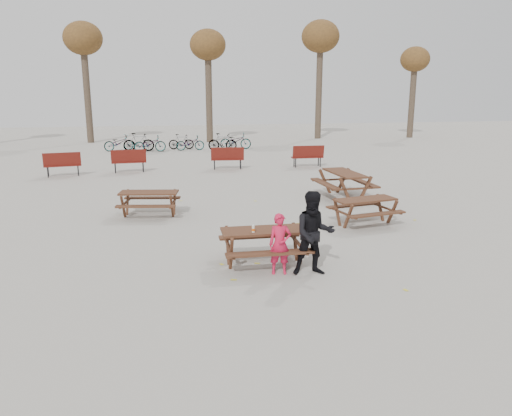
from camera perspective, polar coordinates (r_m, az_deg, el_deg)
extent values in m
plane|color=gray|center=(10.75, 0.95, -6.43)|extent=(80.00, 80.00, 0.00)
cube|color=#3B1F15|center=(10.52, 0.96, -2.60)|extent=(1.80, 0.70, 0.05)
cube|color=#3B1F15|center=(10.05, 1.62, -5.18)|extent=(1.80, 0.25, 0.05)
cube|color=#3B1F15|center=(11.17, 0.36, -3.22)|extent=(1.80, 0.25, 0.05)
cylinder|color=#3B1F15|center=(10.24, -2.86, -5.33)|extent=(0.08, 0.08, 0.73)
cylinder|color=#3B1F15|center=(10.80, -3.27, -4.31)|extent=(0.08, 0.08, 0.73)
cylinder|color=#3B1F15|center=(10.52, 5.30, -4.85)|extent=(0.08, 0.08, 0.73)
cylinder|color=#3B1F15|center=(11.07, 4.48, -3.88)|extent=(0.08, 0.08, 0.73)
cube|color=silver|center=(10.52, 2.83, -2.36)|extent=(0.18, 0.11, 0.03)
ellipsoid|color=tan|center=(10.51, 2.83, -2.14)|extent=(0.14, 0.06, 0.05)
cylinder|color=silver|center=(10.28, -0.31, -2.40)|extent=(0.06, 0.06, 0.15)
cylinder|color=#EE5B0C|center=(10.29, -0.31, -2.49)|extent=(0.07, 0.07, 0.05)
cylinder|color=white|center=(10.26, -0.31, -1.94)|extent=(0.03, 0.03, 0.02)
imported|color=red|center=(10.05, 2.75, -4.15)|extent=(0.49, 0.35, 1.25)
imported|color=black|center=(10.00, 6.65, -2.91)|extent=(0.89, 0.72, 1.71)
imported|color=black|center=(30.80, -15.42, 7.19)|extent=(1.87, 1.26, 0.93)
imported|color=black|center=(30.22, -13.26, 7.34)|extent=(1.78, 0.51, 1.07)
imported|color=black|center=(29.76, -12.05, 7.20)|extent=(1.88, 0.83, 0.96)
imported|color=black|center=(30.74, -8.54, 7.50)|extent=(1.53, 0.49, 0.91)
imported|color=black|center=(30.17, -7.54, 7.39)|extent=(1.71, 0.72, 0.88)
imported|color=black|center=(29.78, -3.86, 7.53)|extent=(1.77, 0.94, 1.03)
imported|color=black|center=(30.57, -2.36, 7.67)|extent=(1.93, 0.87, 0.98)
cylinder|color=#382B21|center=(35.76, -18.72, 12.13)|extent=(0.44, 0.44, 6.30)
ellipsoid|color=brown|center=(35.89, -19.18, 17.87)|extent=(2.52, 2.52, 2.14)
cylinder|color=#382B21|center=(34.54, -5.40, 12.45)|extent=(0.44, 0.44, 5.95)
ellipsoid|color=brown|center=(34.63, -5.53, 18.08)|extent=(2.38, 2.38, 2.02)
cylinder|color=#382B21|center=(37.06, 7.20, 13.03)|extent=(0.44, 0.44, 6.65)
ellipsoid|color=brown|center=(37.22, 7.38, 18.88)|extent=(2.66, 2.66, 2.26)
cylinder|color=#382B21|center=(39.27, 17.40, 11.53)|extent=(0.44, 0.44, 5.25)
ellipsoid|color=brown|center=(39.30, 17.72, 15.90)|extent=(2.10, 2.10, 1.79)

